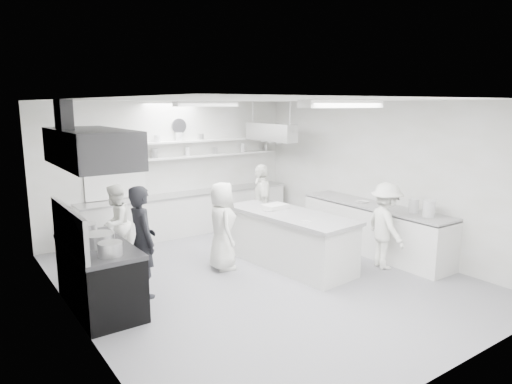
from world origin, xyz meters
TOP-DOWN VIEW (x-y plane):
  - floor at (0.00, 0.00)m, footprint 6.00×7.00m
  - ceiling at (0.00, 0.00)m, footprint 6.00×7.00m
  - wall_back at (0.00, 3.50)m, footprint 6.00×0.04m
  - wall_front at (0.00, -3.50)m, footprint 6.00×0.04m
  - wall_left at (-3.00, 0.00)m, footprint 0.04×7.00m
  - wall_right at (3.00, 0.00)m, footprint 0.04×7.00m
  - stove at (-2.60, 0.40)m, footprint 0.80×1.80m
  - exhaust_hood at (-2.60, 0.40)m, footprint 0.85×2.00m
  - back_counter at (0.30, 3.20)m, footprint 5.00×0.60m
  - shelf_lower at (0.70, 3.37)m, footprint 4.20×0.26m
  - shelf_upper at (0.70, 3.37)m, footprint 4.20×0.26m
  - pass_through_window at (-1.30, 3.48)m, footprint 1.30×0.04m
  - wall_clock at (0.20, 3.46)m, footprint 0.32×0.05m
  - right_counter at (2.65, -0.20)m, footprint 0.74×3.30m
  - pot_rack at (2.00, 2.40)m, footprint 0.30×1.60m
  - light_fixture_front at (0.00, -1.80)m, footprint 1.30×0.25m
  - light_fixture_rear at (0.00, 1.80)m, footprint 1.30×0.25m
  - prep_island at (0.81, 0.22)m, footprint 1.18×2.62m
  - stove_pot at (-2.60, 0.29)m, footprint 0.43×0.43m
  - cook_stove at (-1.91, 0.44)m, footprint 0.44×0.65m
  - cook_back at (-1.75, 2.21)m, footprint 0.91×0.91m
  - cook_island_left at (-0.30, 0.76)m, footprint 0.70×0.88m
  - cook_island_right at (1.10, 1.49)m, footprint 0.84×1.09m
  - cook_right at (2.13, -0.90)m, footprint 0.89×1.15m
  - bowl_island_a at (0.63, 0.60)m, footprint 0.31×0.31m
  - bowl_island_b at (0.61, -0.46)m, footprint 0.25×0.25m
  - bowl_right at (2.62, 0.11)m, footprint 0.26×0.26m

SIDE VIEW (x-z plane):
  - floor at x=0.00m, z-range -0.02..0.00m
  - stove at x=-2.60m, z-range 0.00..0.90m
  - back_counter at x=0.30m, z-range 0.00..0.92m
  - prep_island at x=0.81m, z-range 0.00..0.94m
  - right_counter at x=2.65m, z-range 0.00..0.94m
  - cook_back at x=-1.75m, z-range 0.00..1.48m
  - cook_right at x=2.13m, z-range 0.00..1.57m
  - cook_island_left at x=-0.30m, z-range 0.00..1.59m
  - cook_island_right at x=1.10m, z-range 0.00..1.72m
  - cook_stove at x=-1.91m, z-range 0.00..1.74m
  - bowl_island_b at x=0.61m, z-range 0.94..1.00m
  - bowl_island_a at x=0.63m, z-range 0.94..1.00m
  - bowl_right at x=2.62m, z-range 0.94..1.00m
  - stove_pot at x=-2.60m, z-range 0.91..1.14m
  - pass_through_window at x=-1.30m, z-range 0.95..1.95m
  - wall_back at x=0.00m, z-range 0.00..3.00m
  - wall_front at x=0.00m, z-range 0.00..3.00m
  - wall_left at x=-3.00m, z-range 0.00..3.00m
  - wall_right at x=3.00m, z-range 0.00..3.00m
  - shelf_lower at x=0.70m, z-range 1.73..1.77m
  - shelf_upper at x=0.70m, z-range 2.08..2.12m
  - pot_rack at x=2.00m, z-range 2.10..2.50m
  - exhaust_hood at x=-2.60m, z-range 2.10..2.60m
  - wall_clock at x=0.20m, z-range 2.29..2.61m
  - light_fixture_front at x=0.00m, z-range 2.89..2.99m
  - light_fixture_rear at x=0.00m, z-range 2.89..2.99m
  - ceiling at x=0.00m, z-range 3.00..3.02m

